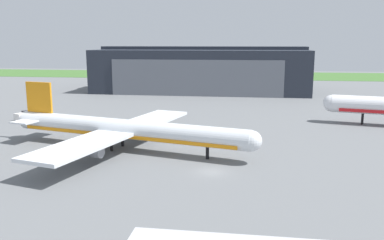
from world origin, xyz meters
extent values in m
plane|color=slate|center=(0.00, 0.00, 0.00)|extent=(440.00, 440.00, 0.00)
cube|color=#406C2F|center=(0.00, 178.65, 0.04)|extent=(440.00, 56.00, 0.08)
cube|color=#232833|center=(-13.81, 103.45, 8.01)|extent=(80.24, 39.31, 16.01)
cube|color=slate|center=(-13.81, 83.65, 6.40)|extent=(60.98, 0.30, 12.81)
cube|color=#232833|center=(-13.81, 103.45, 16.61)|extent=(80.24, 9.44, 1.20)
cylinder|color=silver|center=(-16.44, 10.51, 3.75)|extent=(45.19, 14.72, 3.46)
sphere|color=silver|center=(5.73, 4.83, 3.75)|extent=(3.33, 3.33, 3.33)
sphere|color=silver|center=(-38.60, 16.19, 3.75)|extent=(2.70, 2.70, 2.70)
cube|color=orange|center=(-16.44, 10.51, 2.80)|extent=(41.65, 13.84, 0.61)
cube|color=orange|center=(-35.06, 15.28, 8.42)|extent=(5.86, 1.86, 5.89)
cube|color=silver|center=(-36.59, 12.96, 4.09)|extent=(5.19, 5.72, 0.28)
cube|color=silver|center=(-35.29, 18.05, 4.09)|extent=(5.19, 5.72, 0.28)
cube|color=silver|center=(-20.09, -0.06, 3.31)|extent=(12.15, 21.56, 0.56)
cube|color=silver|center=(-14.56, 21.53, 3.31)|extent=(12.15, 21.56, 0.56)
cylinder|color=gray|center=(-18.91, 1.32, 2.06)|extent=(3.66, 2.66, 1.90)
cylinder|color=gray|center=(-14.19, 19.75, 2.06)|extent=(3.66, 2.66, 1.90)
cylinder|color=black|center=(-1.37, 6.64, 1.01)|extent=(0.56, 0.56, 2.02)
cylinder|color=black|center=(-18.66, 9.20, 1.01)|extent=(0.56, 0.56, 2.02)
cylinder|color=black|center=(-17.76, 12.72, 1.01)|extent=(0.56, 0.56, 2.02)
sphere|color=silver|center=(24.57, 41.78, 4.60)|extent=(3.97, 3.97, 3.97)
cylinder|color=black|center=(31.41, 40.24, 1.27)|extent=(0.56, 0.56, 2.54)
cube|color=#2D2D33|center=(-49.16, 34.15, 1.31)|extent=(2.53, 2.16, 1.88)
cube|color=white|center=(-49.87, 32.41, 1.13)|extent=(2.86, 2.95, 1.53)
cylinder|color=black|center=(-48.09, 33.68, 0.37)|extent=(0.52, 0.78, 0.74)
cylinder|color=black|center=(-50.24, 34.56, 0.37)|extent=(0.52, 0.78, 0.74)
cylinder|color=black|center=(-48.95, 31.59, 0.37)|extent=(0.52, 0.78, 0.74)
cylinder|color=black|center=(-51.10, 32.48, 0.37)|extent=(0.52, 0.78, 0.74)
camera|label=1|loc=(5.34, -57.01, 18.90)|focal=37.79mm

